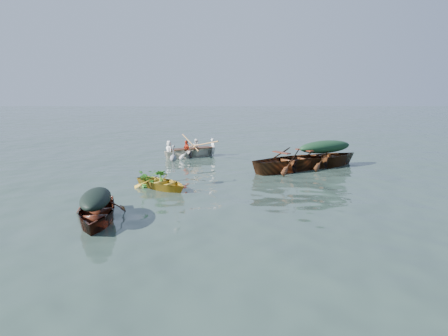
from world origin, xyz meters
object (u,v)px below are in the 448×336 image
(yellow_dinghy, at_px, (162,189))
(green_tarp_boat, at_px, (324,167))
(heron, at_px, (173,162))
(rowed_boat, at_px, (192,157))
(dark_covered_boat, at_px, (97,221))
(open_wooden_boat, at_px, (293,170))

(yellow_dinghy, relative_size, green_tarp_boat, 0.56)
(green_tarp_boat, bearing_deg, heron, 91.64)
(yellow_dinghy, relative_size, heron, 2.94)
(yellow_dinghy, height_order, rowed_boat, rowed_boat)
(rowed_boat, bearing_deg, heron, 146.67)
(dark_covered_boat, distance_m, open_wooden_boat, 9.04)
(green_tarp_boat, relative_size, open_wooden_boat, 0.95)
(rowed_boat, bearing_deg, dark_covered_boat, 139.25)
(yellow_dinghy, relative_size, rowed_boat, 0.72)
(green_tarp_boat, bearing_deg, rowed_boat, 35.32)
(green_tarp_boat, relative_size, rowed_boat, 1.28)
(heron, bearing_deg, green_tarp_boat, -15.05)
(dark_covered_boat, bearing_deg, open_wooden_boat, 40.66)
(green_tarp_boat, distance_m, open_wooden_boat, 1.69)
(green_tarp_boat, bearing_deg, open_wooden_boat, 90.00)
(yellow_dinghy, distance_m, rowed_boat, 6.75)
(open_wooden_boat, distance_m, heron, 5.33)
(heron, bearing_deg, yellow_dinghy, -174.81)
(yellow_dinghy, xyz_separation_m, rowed_boat, (0.49, 6.74, 0.00))
(dark_covered_boat, height_order, green_tarp_boat, green_tarp_boat)
(yellow_dinghy, bearing_deg, heron, 5.19)
(yellow_dinghy, bearing_deg, rowed_boat, 39.08)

